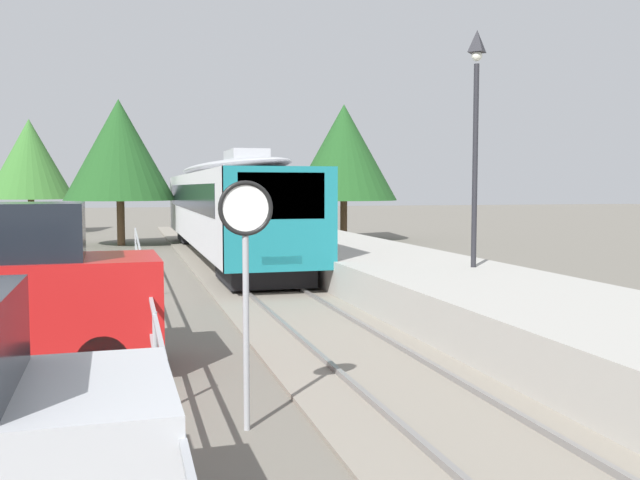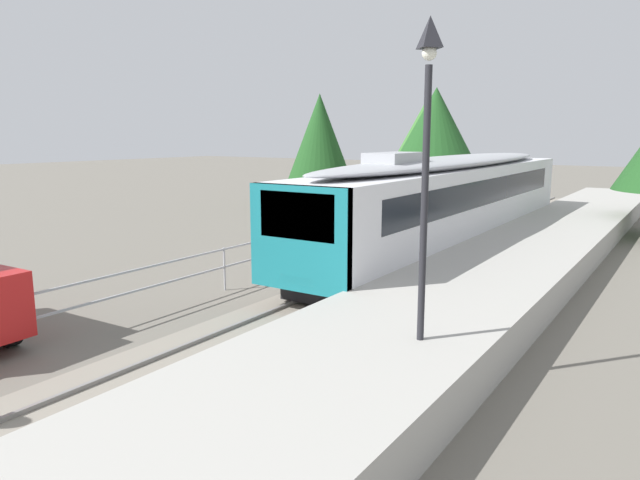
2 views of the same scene
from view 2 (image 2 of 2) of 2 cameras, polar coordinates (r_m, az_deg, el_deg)
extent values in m
plane|color=#6B665B|center=(17.51, -6.36, -4.34)|extent=(160.00, 160.00, 0.00)
cube|color=gray|center=(15.81, 2.07, -5.77)|extent=(3.20, 60.00, 0.06)
cube|color=slate|center=(16.16, -0.12, -5.15)|extent=(0.08, 60.00, 0.08)
cube|color=slate|center=(15.44, 4.36, -5.91)|extent=(0.08, 60.00, 0.08)
cube|color=silver|center=(22.71, 12.94, 3.86)|extent=(2.80, 20.41, 2.55)
cube|color=#19757F|center=(13.80, -2.06, 0.12)|extent=(2.80, 0.24, 2.55)
cube|color=black|center=(13.65, -2.27, 2.39)|extent=(2.13, 0.08, 1.12)
cube|color=black|center=(22.67, 12.98, 4.88)|extent=(2.82, 17.15, 0.92)
ellipsoid|color=#A8AAAF|center=(22.61, 13.09, 7.52)|extent=(2.69, 19.60, 0.44)
cube|color=#A8AAAF|center=(17.91, 7.33, 7.95)|extent=(1.10, 2.20, 0.36)
cube|color=#EAE5C6|center=(13.95, -2.20, -3.95)|extent=(1.00, 0.10, 0.20)
cube|color=black|center=(16.01, 2.77, -4.14)|extent=(2.24, 3.20, 0.55)
cube|color=black|center=(30.28, 18.05, 2.19)|extent=(2.24, 3.20, 0.55)
cube|color=#A8A59E|center=(14.34, 13.29, -5.98)|extent=(3.90, 60.00, 0.90)
cylinder|color=#232328|center=(9.82, 10.22, 3.13)|extent=(0.12, 0.12, 4.60)
pyramid|color=#232328|center=(9.88, 10.76, 19.46)|extent=(0.34, 0.34, 0.50)
sphere|color=silver|center=(9.83, 10.70, 17.62)|extent=(0.24, 0.24, 0.24)
cylinder|color=#9EA0A5|center=(16.83, -9.37, -2.82)|extent=(0.06, 0.06, 1.25)
cylinder|color=#9EA0A5|center=(24.08, 5.30, 1.20)|extent=(0.06, 0.06, 1.25)
cylinder|color=black|center=(13.98, -28.27, -7.76)|extent=(0.73, 0.26, 0.72)
cylinder|color=brown|center=(42.90, 10.11, 5.58)|extent=(0.36, 0.36, 2.04)
cone|color=#38702D|center=(42.76, 10.25, 10.10)|extent=(5.02, 5.02, 4.72)
cylinder|color=brown|center=(36.41, -0.02, 4.65)|extent=(0.36, 0.36, 1.69)
cone|color=#1E4C1E|center=(36.24, -0.02, 10.10)|extent=(3.98, 3.98, 5.23)
cylinder|color=brown|center=(31.07, 11.04, 3.91)|extent=(0.36, 0.36, 2.13)
cone|color=#1E4C1E|center=(30.90, 11.26, 10.20)|extent=(5.11, 5.11, 4.69)
camera|label=1|loc=(12.84, -80.82, -5.89)|focal=39.27mm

